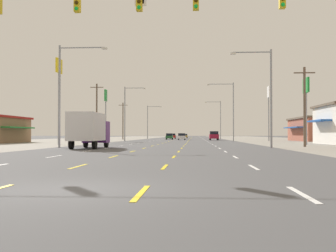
# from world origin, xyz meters

# --- Properties ---
(ground_plane) EXTENTS (572.00, 572.00, 0.00)m
(ground_plane) POSITION_xyz_m (0.00, 66.00, 0.00)
(ground_plane) COLOR #4C4C4F
(lot_apron_left) EXTENTS (28.00, 440.00, 0.01)m
(lot_apron_left) POSITION_xyz_m (-24.75, 66.00, 0.00)
(lot_apron_left) COLOR gray
(lot_apron_left) RESTS_ON ground
(lot_apron_right) EXTENTS (28.00, 440.00, 0.01)m
(lot_apron_right) POSITION_xyz_m (24.75, 66.00, 0.00)
(lot_apron_right) COLOR gray
(lot_apron_right) RESTS_ON ground
(lane_markings) EXTENTS (10.64, 227.60, 0.01)m
(lane_markings) POSITION_xyz_m (0.00, 104.50, 0.01)
(lane_markings) COLOR white
(lane_markings) RESTS_ON ground
(signal_span_wire) EXTENTS (25.14, 0.53, 9.71)m
(signal_span_wire) POSITION_xyz_m (0.01, 11.50, 5.81)
(signal_span_wire) COLOR brown
(signal_span_wire) RESTS_ON ground
(box_truck_far_left_nearest) EXTENTS (2.40, 7.20, 3.23)m
(box_truck_far_left_nearest) POSITION_xyz_m (-6.78, 28.72, 1.84)
(box_truck_far_left_nearest) COLOR #4C196B
(box_truck_far_left_nearest) RESTS_ON ground
(suv_far_right_near) EXTENTS (1.98, 4.90, 1.98)m
(suv_far_right_near) POSITION_xyz_m (7.25, 84.69, 1.03)
(suv_far_right_near) COLOR maroon
(suv_far_right_near) RESTS_ON ground
(hatchback_center_turn_mid) EXTENTS (1.72, 3.90, 1.54)m
(hatchback_center_turn_mid) POSITION_xyz_m (-0.03, 89.07, 0.78)
(hatchback_center_turn_mid) COLOR white
(hatchback_center_turn_mid) RESTS_ON ground
(hatchback_inner_left_midfar) EXTENTS (1.72, 3.90, 1.54)m
(hatchback_inner_left_midfar) POSITION_xyz_m (-3.33, 96.41, 0.78)
(hatchback_inner_left_midfar) COLOR #235B2D
(hatchback_inner_left_midfar) RESTS_ON ground
(hatchback_inner_left_far) EXTENTS (1.72, 3.90, 1.54)m
(hatchback_inner_left_far) POSITION_xyz_m (-3.51, 116.23, 0.78)
(hatchback_inner_left_far) COLOR red
(hatchback_inner_left_far) RESTS_ON ground
(sedan_center_turn_farther) EXTENTS (1.80, 4.50, 1.46)m
(sedan_center_turn_farther) POSITION_xyz_m (-0.21, 128.17, 0.76)
(sedan_center_turn_farther) COLOR #B28C33
(sedan_center_turn_farther) RESTS_ON ground
(storefront_right_row_2) EXTENTS (12.84, 17.13, 4.64)m
(storefront_right_row_2) POSITION_xyz_m (28.62, 74.91, 2.33)
(storefront_right_row_2) COLOR #A35642
(storefront_right_row_2) RESTS_ON ground
(pole_sign_left_row_1) EXTENTS (0.24, 2.02, 10.74)m
(pole_sign_left_row_1) POSITION_xyz_m (-13.96, 41.95, 8.06)
(pole_sign_left_row_1) COLOR gray
(pole_sign_left_row_1) RESTS_ON ground
(pole_sign_left_row_2) EXTENTS (0.24, 1.61, 9.81)m
(pole_sign_left_row_2) POSITION_xyz_m (-13.94, 69.82, 7.22)
(pole_sign_left_row_2) COLOR gray
(pole_sign_left_row_2) RESTS_ON ground
(pole_sign_right_row_1) EXTENTS (0.24, 2.40, 8.41)m
(pole_sign_right_row_1) POSITION_xyz_m (17.01, 44.51, 6.52)
(pole_sign_right_row_1) COLOR gray
(pole_sign_right_row_1) RESTS_ON ground
(pole_sign_right_row_2) EXTENTS (0.24, 2.16, 10.63)m
(pole_sign_right_row_2) POSITION_xyz_m (17.33, 73.26, 8.13)
(pole_sign_right_row_2) COLOR gray
(pole_sign_right_row_2) RESTS_ON ground
(streetlight_left_row_0) EXTENTS (4.78, 0.26, 9.96)m
(streetlight_left_row_0) POSITION_xyz_m (-9.64, 30.48, 5.83)
(streetlight_left_row_0) COLOR gray
(streetlight_left_row_0) RESTS_ON ground
(streetlight_right_row_0) EXTENTS (3.92, 0.26, 9.32)m
(streetlight_right_row_0) POSITION_xyz_m (9.75, 30.48, 5.40)
(streetlight_right_row_0) COLOR gray
(streetlight_right_row_0) RESTS_ON ground
(streetlight_left_row_1) EXTENTS (4.06, 0.26, 10.27)m
(streetlight_left_row_1) POSITION_xyz_m (-9.76, 69.12, 5.91)
(streetlight_left_row_1) COLOR gray
(streetlight_left_row_1) RESTS_ON ground
(streetlight_right_row_1) EXTENTS (4.96, 0.26, 10.89)m
(streetlight_right_row_1) POSITION_xyz_m (9.65, 69.12, 6.33)
(streetlight_right_row_1) COLOR gray
(streetlight_right_row_1) RESTS_ON ground
(streetlight_left_row_2) EXTENTS (4.13, 0.26, 9.32)m
(streetlight_left_row_2) POSITION_xyz_m (-9.72, 107.77, 5.42)
(streetlight_left_row_2) COLOR gray
(streetlight_left_row_2) RESTS_ON ground
(streetlight_right_row_2) EXTENTS (4.43, 0.26, 10.54)m
(streetlight_right_row_2) POSITION_xyz_m (9.72, 107.77, 6.09)
(streetlight_right_row_2) COLOR gray
(streetlight_right_row_2) RESTS_ON ground
(utility_pole_right_row_0) EXTENTS (2.20, 0.26, 8.32)m
(utility_pole_right_row_0) POSITION_xyz_m (14.39, 35.03, 4.35)
(utility_pole_right_row_0) COLOR brown
(utility_pole_right_row_0) RESTS_ON ground
(utility_pole_left_row_1) EXTENTS (2.20, 0.26, 9.79)m
(utility_pole_left_row_1) POSITION_xyz_m (-13.42, 60.17, 5.09)
(utility_pole_left_row_1) COLOR brown
(utility_pole_left_row_1) RESTS_ON ground
(utility_pole_left_row_2) EXTENTS (2.20, 0.26, 9.11)m
(utility_pole_left_row_2) POSITION_xyz_m (-14.69, 93.76, 4.75)
(utility_pole_left_row_2) COLOR brown
(utility_pole_left_row_2) RESTS_ON ground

